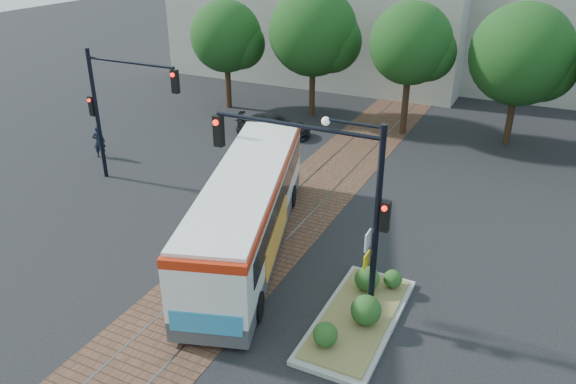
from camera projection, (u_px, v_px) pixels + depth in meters
name	position (u px, v px, depth m)	size (l,w,h in m)	color
ground	(237.00, 266.00, 19.57)	(120.00, 120.00, 0.00)	black
trackbed	(287.00, 217.00, 22.82)	(3.60, 40.00, 0.02)	brown
tree_row	(407.00, 45.00, 30.31)	(26.40, 5.60, 7.67)	#382314
warehouses	(427.00, 28.00, 41.44)	(40.00, 13.00, 8.00)	#ADA899
city_bus	(248.00, 207.00, 20.02)	(5.69, 11.44, 3.02)	#414144
traffic_island	(360.00, 311.00, 16.81)	(2.20, 5.20, 1.13)	gray
signal_pole_main	(336.00, 189.00, 15.60)	(5.49, 0.46, 6.00)	black
signal_pole_left	(114.00, 100.00, 24.42)	(4.99, 0.34, 6.00)	black
officer	(99.00, 142.00, 28.40)	(0.60, 0.39, 1.65)	black
parked_car	(274.00, 126.00, 31.29)	(1.68, 4.14, 1.20)	black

